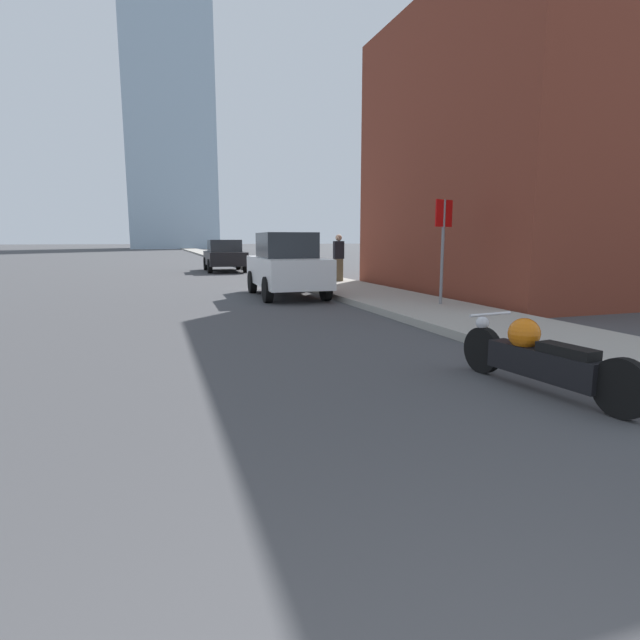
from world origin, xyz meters
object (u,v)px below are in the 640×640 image
object	(u,v)px
parked_car_black	(224,255)
pedestrian	(339,257)
motorcycle	(539,357)
stop_sign	(443,234)
parked_car_white	(286,265)

from	to	relation	value
parked_car_black	pedestrian	distance (m)	9.80
motorcycle	stop_sign	xyz separation A→B (m)	(2.38, 5.77, 1.38)
pedestrian	stop_sign	bearing A→B (deg)	-90.21
parked_car_white	stop_sign	bearing A→B (deg)	-54.09
motorcycle	parked_car_white	xyz separation A→B (m)	(-0.28, 9.69, 0.52)
stop_sign	parked_car_black	bearing A→B (deg)	99.69
motorcycle	parked_car_black	size ratio (longest dim) A/B	0.52
parked_car_white	stop_sign	xyz separation A→B (m)	(2.66, -3.92, 0.86)
stop_sign	pedestrian	size ratio (longest dim) A/B	1.42
parked_car_white	parked_car_black	bearing A→B (deg)	92.31
parked_car_white	pedestrian	bearing A→B (deg)	49.12
parked_car_black	pedestrian	size ratio (longest dim) A/B	2.68
motorcycle	parked_car_black	xyz separation A→B (m)	(-0.39, 21.99, 0.45)
parked_car_white	pedestrian	distance (m)	3.96
parked_car_black	pedestrian	world-z (taller)	pedestrian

